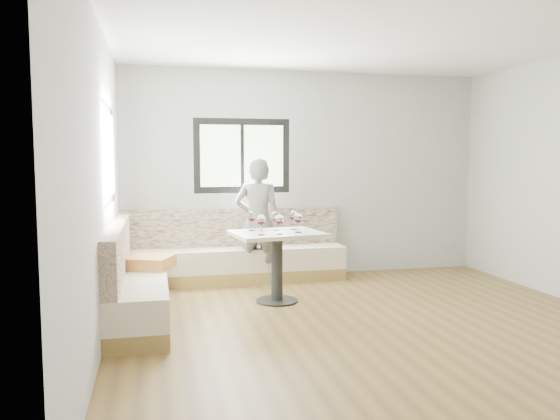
% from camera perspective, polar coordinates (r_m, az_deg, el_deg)
% --- Properties ---
extents(room, '(5.01, 5.01, 2.81)m').
position_cam_1_polar(room, '(5.25, 9.10, 3.16)').
color(room, brown).
rests_on(room, ground).
extents(banquette, '(2.90, 2.80, 0.95)m').
position_cam_1_polar(banquette, '(6.56, -8.72, -5.92)').
color(banquette, olive).
rests_on(banquette, ground).
extents(table, '(1.07, 0.89, 0.80)m').
position_cam_1_polar(table, '(6.13, -0.33, -4.15)').
color(table, black).
rests_on(table, ground).
extents(person, '(0.67, 0.53, 1.62)m').
position_cam_1_polar(person, '(7.01, -2.33, -1.18)').
color(person, '#64605C').
rests_on(person, ground).
extents(olive_ramekin, '(0.09, 0.09, 0.04)m').
position_cam_1_polar(olive_ramekin, '(6.15, -2.22, -2.07)').
color(olive_ramekin, white).
rests_on(olive_ramekin, table).
extents(wine_glass_a, '(0.10, 0.10, 0.22)m').
position_cam_1_polar(wine_glass_a, '(5.82, -1.97, -1.11)').
color(wine_glass_a, white).
rests_on(wine_glass_a, table).
extents(wine_glass_b, '(0.10, 0.10, 0.22)m').
position_cam_1_polar(wine_glass_b, '(5.87, -0.02, -1.06)').
color(wine_glass_b, white).
rests_on(wine_glass_b, table).
extents(wine_glass_c, '(0.10, 0.10, 0.22)m').
position_cam_1_polar(wine_glass_c, '(6.03, 1.90, -0.89)').
color(wine_glass_c, white).
rests_on(wine_glass_c, table).
extents(wine_glass_d, '(0.10, 0.10, 0.22)m').
position_cam_1_polar(wine_glass_d, '(6.21, -0.45, -0.71)').
color(wine_glass_d, white).
rests_on(wine_glass_d, table).
extents(wine_glass_e, '(0.10, 0.10, 0.22)m').
position_cam_1_polar(wine_glass_e, '(6.29, 1.47, -0.63)').
color(wine_glass_e, white).
rests_on(wine_glass_e, table).
extents(wine_glass_f, '(0.10, 0.10, 0.22)m').
position_cam_1_polar(wine_glass_f, '(6.19, -2.99, -0.73)').
color(wine_glass_f, white).
rests_on(wine_glass_f, table).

